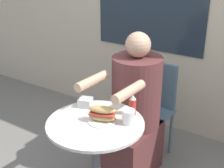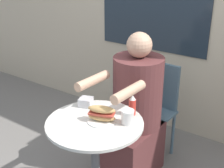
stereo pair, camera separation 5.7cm
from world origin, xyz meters
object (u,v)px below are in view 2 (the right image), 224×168
object	(u,v)px
cafe_table	(95,148)
diner_chair	(155,102)
drink_cup	(128,117)
sandwich_on_plate	(102,115)
seated_diner	(134,117)
condiment_bottle	(132,105)

from	to	relation	value
cafe_table	diner_chair	world-z (taller)	diner_chair
diner_chair	drink_cup	xyz separation A→B (m)	(0.19, -0.78, 0.27)
diner_chair	sandwich_on_plate	size ratio (longest dim) A/B	4.45
cafe_table	seated_diner	size ratio (longest dim) A/B	0.61
cafe_table	seated_diner	distance (m)	0.53
drink_cup	diner_chair	bearing A→B (deg)	103.93
cafe_table	diner_chair	xyz separation A→B (m)	(-0.00, 0.88, -0.01)
sandwich_on_plate	drink_cup	size ratio (longest dim) A/B	2.02
seated_diner	sandwich_on_plate	world-z (taller)	seated_diner
drink_cup	sandwich_on_plate	bearing A→B (deg)	-154.87
drink_cup	condiment_bottle	distance (m)	0.13
cafe_table	seated_diner	bearing A→B (deg)	91.27
sandwich_on_plate	condiment_bottle	distance (m)	0.23
diner_chair	drink_cup	bearing A→B (deg)	107.07
cafe_table	drink_cup	xyz separation A→B (m)	(0.19, 0.11, 0.25)
seated_diner	drink_cup	bearing A→B (deg)	118.27
diner_chair	condiment_bottle	xyz separation A→B (m)	(0.15, -0.66, 0.29)
cafe_table	condiment_bottle	size ratio (longest dim) A/B	5.04
diner_chair	condiment_bottle	size ratio (longest dim) A/B	5.93
diner_chair	drink_cup	distance (m)	0.84
seated_diner	drink_cup	distance (m)	0.54
condiment_bottle	sandwich_on_plate	bearing A→B (deg)	-120.84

